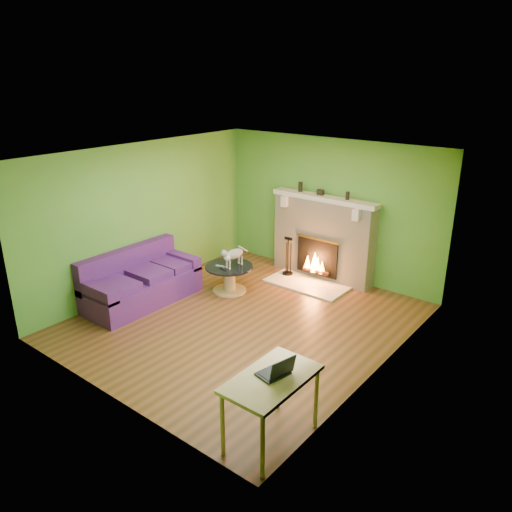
# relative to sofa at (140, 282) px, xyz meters

# --- Properties ---
(floor) EXTENTS (5.00, 5.00, 0.00)m
(floor) POSITION_rel_sofa_xyz_m (1.86, 0.53, -0.34)
(floor) COLOR #503416
(floor) RESTS_ON ground
(ceiling) EXTENTS (5.00, 5.00, 0.00)m
(ceiling) POSITION_rel_sofa_xyz_m (1.86, 0.53, 2.26)
(ceiling) COLOR white
(ceiling) RESTS_ON wall_back
(wall_back) EXTENTS (5.00, 0.00, 5.00)m
(wall_back) POSITION_rel_sofa_xyz_m (1.86, 3.03, 0.96)
(wall_back) COLOR #4B8B2D
(wall_back) RESTS_ON floor
(wall_front) EXTENTS (5.00, 0.00, 5.00)m
(wall_front) POSITION_rel_sofa_xyz_m (1.86, -1.97, 0.96)
(wall_front) COLOR #4B8B2D
(wall_front) RESTS_ON floor
(wall_left) EXTENTS (0.00, 5.00, 5.00)m
(wall_left) POSITION_rel_sofa_xyz_m (-0.39, 0.53, 0.96)
(wall_left) COLOR #4B8B2D
(wall_left) RESTS_ON floor
(wall_right) EXTENTS (0.00, 5.00, 5.00)m
(wall_right) POSITION_rel_sofa_xyz_m (4.11, 0.53, 0.96)
(wall_right) COLOR #4B8B2D
(wall_right) RESTS_ON floor
(window_frame) EXTENTS (0.00, 1.20, 1.20)m
(window_frame) POSITION_rel_sofa_xyz_m (4.10, -0.37, 1.21)
(window_frame) COLOR silver
(window_frame) RESTS_ON wall_right
(window_pane) EXTENTS (0.00, 1.06, 1.06)m
(window_pane) POSITION_rel_sofa_xyz_m (4.09, -0.37, 1.21)
(window_pane) COLOR white
(window_pane) RESTS_ON wall_right
(fireplace) EXTENTS (2.10, 0.46, 1.58)m
(fireplace) POSITION_rel_sofa_xyz_m (1.86, 2.84, 0.43)
(fireplace) COLOR #BDB39C
(fireplace) RESTS_ON floor
(hearth) EXTENTS (1.50, 0.75, 0.03)m
(hearth) POSITION_rel_sofa_xyz_m (1.86, 2.33, -0.33)
(hearth) COLOR beige
(hearth) RESTS_ON floor
(mantel) EXTENTS (2.10, 0.28, 0.08)m
(mantel) POSITION_rel_sofa_xyz_m (1.86, 2.82, 1.20)
(mantel) COLOR beige
(mantel) RESTS_ON fireplace
(sofa) EXTENTS (0.90, 1.98, 0.89)m
(sofa) POSITION_rel_sofa_xyz_m (0.00, 0.00, 0.00)
(sofa) COLOR #4A1961
(sofa) RESTS_ON floor
(coffee_table) EXTENTS (0.86, 0.86, 0.48)m
(coffee_table) POSITION_rel_sofa_xyz_m (0.93, 1.24, -0.07)
(coffee_table) COLOR tan
(coffee_table) RESTS_ON floor
(desk) EXTENTS (0.62, 1.06, 0.79)m
(desk) POSITION_rel_sofa_xyz_m (3.81, -1.37, 0.35)
(desk) COLOR tan
(desk) RESTS_ON floor
(cat) EXTENTS (0.26, 0.61, 0.37)m
(cat) POSITION_rel_sofa_xyz_m (1.01, 1.29, 0.33)
(cat) COLOR slate
(cat) RESTS_ON coffee_table
(remote_silver) EXTENTS (0.18, 0.08, 0.02)m
(remote_silver) POSITION_rel_sofa_xyz_m (0.83, 1.12, 0.15)
(remote_silver) COLOR gray
(remote_silver) RESTS_ON coffee_table
(remote_black) EXTENTS (0.17, 0.08, 0.02)m
(remote_black) POSITION_rel_sofa_xyz_m (0.95, 1.06, 0.15)
(remote_black) COLOR black
(remote_black) RESTS_ON coffee_table
(laptop) EXTENTS (0.34, 0.37, 0.24)m
(laptop) POSITION_rel_sofa_xyz_m (3.79, -1.32, 0.56)
(laptop) COLOR black
(laptop) RESTS_ON desk
(fire_tools) EXTENTS (0.20, 0.20, 0.75)m
(fire_tools) POSITION_rel_sofa_xyz_m (1.33, 2.48, 0.06)
(fire_tools) COLOR black
(fire_tools) RESTS_ON hearth
(mantel_vase_left) EXTENTS (0.08, 0.08, 0.18)m
(mantel_vase_left) POSITION_rel_sofa_xyz_m (1.31, 2.85, 1.33)
(mantel_vase_left) COLOR black
(mantel_vase_left) RESTS_ON mantel
(mantel_vase_right) EXTENTS (0.07, 0.07, 0.14)m
(mantel_vase_right) POSITION_rel_sofa_xyz_m (2.30, 2.85, 1.31)
(mantel_vase_right) COLOR black
(mantel_vase_right) RESTS_ON mantel
(mantel_box) EXTENTS (0.12, 0.08, 0.10)m
(mantel_box) POSITION_rel_sofa_xyz_m (1.75, 2.85, 1.29)
(mantel_box) COLOR black
(mantel_box) RESTS_ON mantel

